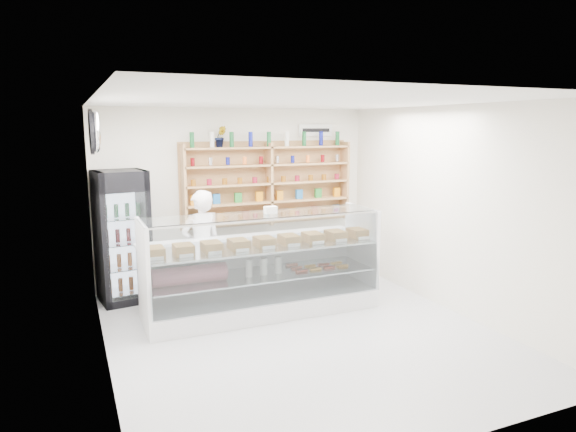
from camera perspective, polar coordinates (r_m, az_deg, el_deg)
name	(u,v)px	position (r m, az deg, el deg)	size (l,w,h in m)	color
room	(302,222)	(6.08, 1.55, -0.63)	(5.00, 5.00, 5.00)	#B2B2B7
display_counter	(262,286)	(7.06, -2.91, -7.74)	(3.16, 0.94, 1.38)	white
shop_worker	(202,247)	(7.39, -9.58, -3.46)	(0.60, 0.39, 1.64)	white
drinks_cooler	(122,236)	(7.74, -17.93, -2.16)	(0.77, 0.76, 1.91)	black
wall_shelving	(269,184)	(8.38, -2.10, 3.62)	(2.84, 0.28, 1.33)	tan
potted_plant	(220,137)	(8.07, -7.51, 8.75)	(0.18, 0.14, 0.33)	#1E6626
security_mirror	(96,132)	(6.63, -20.59, 8.76)	(0.15, 0.50, 0.50)	silver
wall_sign	(316,130)	(8.81, 3.09, 9.50)	(0.62, 0.03, 0.20)	white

